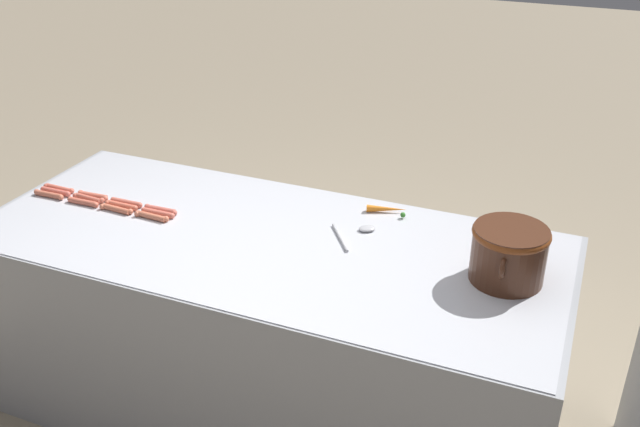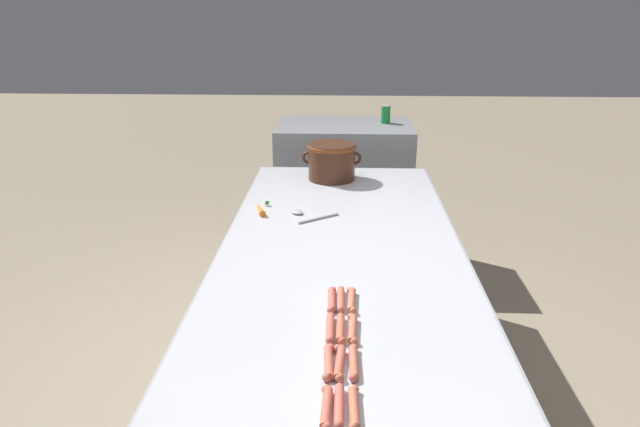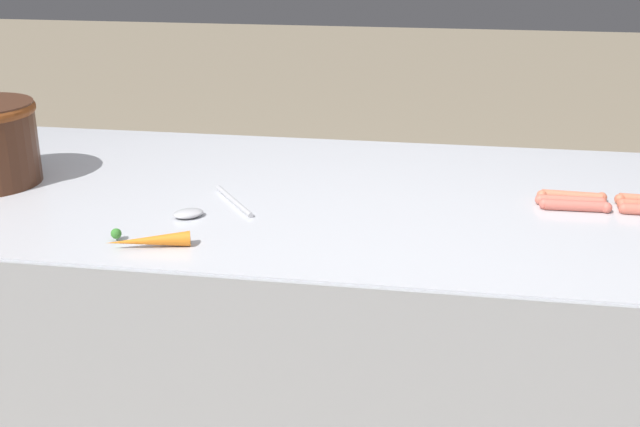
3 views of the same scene
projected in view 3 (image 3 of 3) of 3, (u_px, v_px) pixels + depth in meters
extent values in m
cube|color=#9EA0A5|center=(353.00, 352.00, 2.09)|extent=(1.02, 2.40, 0.88)
cube|color=silver|center=(356.00, 195.00, 1.93)|extent=(1.00, 2.35, 0.00)
sphere|color=#CF6653|center=(624.00, 208.00, 1.81)|extent=(0.03, 0.03, 0.03)
cylinder|color=#CB6354|center=(575.00, 206.00, 1.82)|extent=(0.03, 0.14, 0.03)
sphere|color=#CB6354|center=(607.00, 208.00, 1.81)|extent=(0.03, 0.03, 0.03)
sphere|color=#CB6354|center=(544.00, 204.00, 1.84)|extent=(0.03, 0.03, 0.03)
sphere|color=#D6684F|center=(622.00, 203.00, 1.84)|extent=(0.03, 0.03, 0.03)
cylinder|color=#D36956|center=(571.00, 201.00, 1.86)|extent=(0.03, 0.14, 0.03)
sphere|color=#D36956|center=(601.00, 202.00, 1.85)|extent=(0.03, 0.03, 0.03)
sphere|color=#D36956|center=(540.00, 199.00, 1.87)|extent=(0.03, 0.03, 0.03)
sphere|color=#D36E50|center=(620.00, 199.00, 1.87)|extent=(0.03, 0.03, 0.03)
cylinder|color=#D27152|center=(572.00, 196.00, 1.88)|extent=(0.03, 0.14, 0.03)
sphere|color=#D27152|center=(602.00, 197.00, 1.88)|extent=(0.03, 0.03, 0.03)
sphere|color=#D27152|center=(542.00, 195.00, 1.89)|extent=(0.03, 0.03, 0.03)
torus|color=#472616|center=(10.00, 123.00, 2.10)|extent=(0.08, 0.02, 0.08)
cylinder|color=#B7B7BC|center=(234.00, 201.00, 1.87)|extent=(0.19, 0.14, 0.01)
ellipsoid|color=#B7B7BC|center=(188.00, 213.00, 1.79)|extent=(0.08, 0.09, 0.02)
cone|color=orange|center=(148.00, 241.00, 1.62)|extent=(0.08, 0.17, 0.03)
sphere|color=#387F2D|center=(116.00, 234.00, 1.65)|extent=(0.02, 0.02, 0.02)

